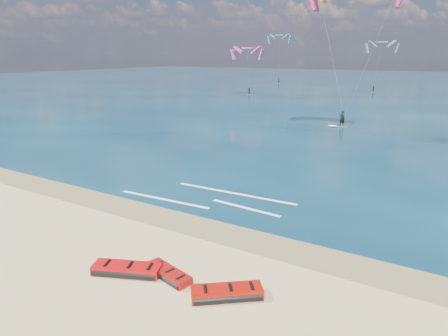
# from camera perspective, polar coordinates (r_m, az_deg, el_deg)

# --- Properties ---
(ground) EXTENTS (320.00, 320.00, 0.00)m
(ground) POSITION_cam_1_polar(r_m,az_deg,el_deg) (54.43, 17.56, 6.42)
(ground) COLOR tan
(ground) RESTS_ON ground
(wet_sand_strip) EXTENTS (320.00, 2.40, 0.01)m
(wet_sand_strip) POSITION_cam_1_polar(r_m,az_deg,el_deg) (21.42, -7.33, -7.25)
(wet_sand_strip) COLOR olive
(wet_sand_strip) RESTS_ON ground
(sea) EXTENTS (320.00, 200.00, 0.04)m
(sea) POSITION_cam_1_polar(r_m,az_deg,el_deg) (117.29, 25.27, 10.47)
(sea) COLOR #092334
(sea) RESTS_ON ground
(packed_kite_left) EXTENTS (3.18, 2.25, 0.44)m
(packed_kite_left) POSITION_cam_1_polar(r_m,az_deg,el_deg) (16.87, -13.66, -14.43)
(packed_kite_left) COLOR red
(packed_kite_left) RESTS_ON ground
(packed_kite_mid) EXTENTS (2.56, 1.56, 0.36)m
(packed_kite_mid) POSITION_cam_1_polar(r_m,az_deg,el_deg) (16.36, -7.97, -15.13)
(packed_kite_mid) COLOR #A00E0B
(packed_kite_mid) RESTS_ON ground
(packed_kite_right) EXTENTS (2.93, 2.66, 0.43)m
(packed_kite_right) POSITION_cam_1_polar(r_m,az_deg,el_deg) (15.08, 0.41, -17.95)
(packed_kite_right) COLOR #A91007
(packed_kite_right) RESTS_ON ground
(kitesurfer_main) EXTENTS (9.33, 9.05, 16.33)m
(kitesurfer_main) POSITION_cam_1_polar(r_m,az_deg,el_deg) (44.90, 17.46, 15.39)
(kitesurfer_main) COLOR #CCE71B
(kitesurfer_main) RESTS_ON sea
(shoreline_foam) EXTENTS (10.30, 3.65, 0.01)m
(shoreline_foam) POSITION_cam_1_polar(r_m,az_deg,el_deg) (24.02, -1.48, -4.37)
(shoreline_foam) COLOR white
(shoreline_foam) RESTS_ON ground
(distant_kites) EXTENTS (71.37, 37.36, 13.15)m
(distant_kites) POSITION_cam_1_polar(r_m,az_deg,el_deg) (92.36, 21.39, 13.12)
(distant_kites) COLOR #F0469F
(distant_kites) RESTS_ON ground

